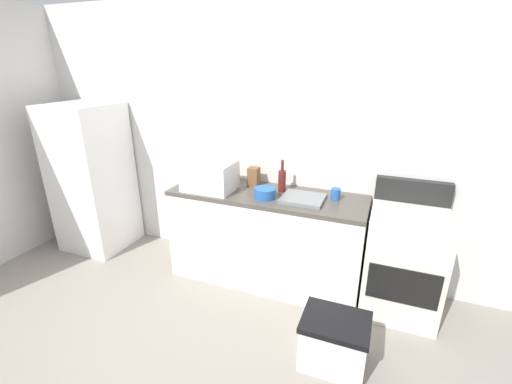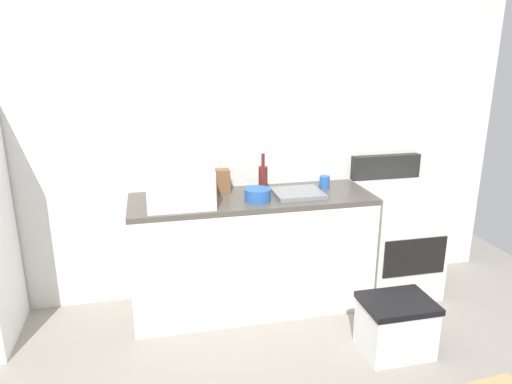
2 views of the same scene
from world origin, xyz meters
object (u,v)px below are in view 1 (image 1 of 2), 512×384
refrigerator (92,178)px  wine_bottle (282,180)px  coffee_mug (336,194)px  mixing_bowl (265,193)px  stove_oven (403,261)px  knife_block (254,177)px  storage_bin (334,341)px  microwave (210,176)px

refrigerator → wine_bottle: bearing=4.0°
coffee_mug → mixing_bowl: bearing=-162.1°
stove_oven → wine_bottle: wine_bottle is taller
knife_block → wine_bottle: bearing=-10.4°
refrigerator → coffee_mug: (2.66, 0.13, 0.14)m
mixing_bowl → storage_bin: 1.29m
wine_bottle → mixing_bowl: 0.24m
mixing_bowl → refrigerator: bearing=178.4°
coffee_mug → refrigerator: bearing=-177.2°
storage_bin → coffee_mug: bearing=102.4°
refrigerator → knife_block: (1.86, 0.21, 0.18)m
coffee_mug → mixing_bowl: 0.61m
knife_block → microwave: bearing=-143.4°
microwave → coffee_mug: size_ratio=4.60×
coffee_mug → microwave: bearing=-171.1°
coffee_mug → knife_block: knife_block is taller
microwave → wine_bottle: wine_bottle is taller
stove_oven → wine_bottle: 1.24m
refrigerator → microwave: refrigerator is taller
wine_bottle → stove_oven: bearing=-4.9°
refrigerator → wine_bottle: 2.18m
microwave → storage_bin: bearing=-28.2°
knife_block → storage_bin: knife_block is taller
refrigerator → stove_oven: (3.27, 0.06, -0.34)m
storage_bin → mixing_bowl: bearing=138.0°
microwave → knife_block: (0.34, 0.25, -0.05)m
microwave → storage_bin: (1.33, -0.71, -0.84)m
storage_bin → refrigerator: bearing=165.1°
mixing_bowl → storage_bin: (0.78, -0.70, -0.75)m
refrigerator → knife_block: 1.88m
refrigerator → mixing_bowl: size_ratio=8.53×
wine_bottle → knife_block: wine_bottle is taller
wine_bottle → microwave: bearing=-162.9°
wine_bottle → coffee_mug: 0.50m
storage_bin → microwave: bearing=151.8°
coffee_mug → wine_bottle: bearing=177.7°
refrigerator → knife_block: bearing=6.3°
stove_oven → knife_block: size_ratio=6.11×
stove_oven → coffee_mug: size_ratio=11.00×
microwave → knife_block: microwave is taller
refrigerator → wine_bottle: (2.16, 0.15, 0.20)m
stove_oven → storage_bin: (-0.42, -0.82, -0.27)m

